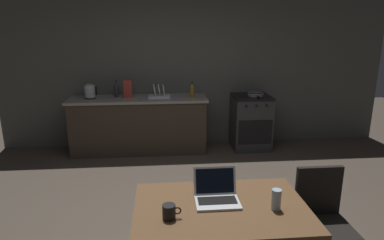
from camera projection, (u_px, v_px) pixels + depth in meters
The scene contains 15 objects.
ground_plane at pixel (191, 228), 3.46m from camera, with size 12.00×12.00×0.00m, color #473D33.
back_wall at pixel (195, 66), 5.67m from camera, with size 6.40×0.10×2.66m, color #4F504A.
kitchen_counter at pixel (139, 124), 5.49m from camera, with size 2.16×0.64×0.88m.
stove_oven at pixel (251, 122), 5.65m from camera, with size 0.60×0.62×0.88m.
dining_table at pixel (221, 215), 2.46m from camera, with size 1.24×0.82×0.73m.
chair at pixel (322, 216), 2.73m from camera, with size 0.40×0.40×0.89m.
laptop at pixel (217, 195), 2.51m from camera, with size 0.32×0.29×0.22m.
electric_kettle at pixel (90, 92), 5.28m from camera, with size 0.19×0.17×0.22m.
bottle at pixel (192, 90), 5.37m from camera, with size 0.07×0.07×0.24m.
frying_pan at pixel (256, 94), 5.50m from camera, with size 0.26×0.43×0.05m.
coffee_mug at pixel (169, 212), 2.27m from camera, with size 0.13×0.09×0.10m.
drinking_glass at pixel (276, 199), 2.38m from camera, with size 0.07×0.07×0.15m.
cereal_box at pixel (128, 89), 5.34m from camera, with size 0.13×0.05×0.27m.
dish_rack at pixel (159, 94), 5.39m from camera, with size 0.34×0.26×0.21m.
bottle_b at pixel (116, 89), 5.39m from camera, with size 0.07×0.07×0.26m.
Camera 1 is at (-0.26, -3.03, 1.98)m, focal length 31.97 mm.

